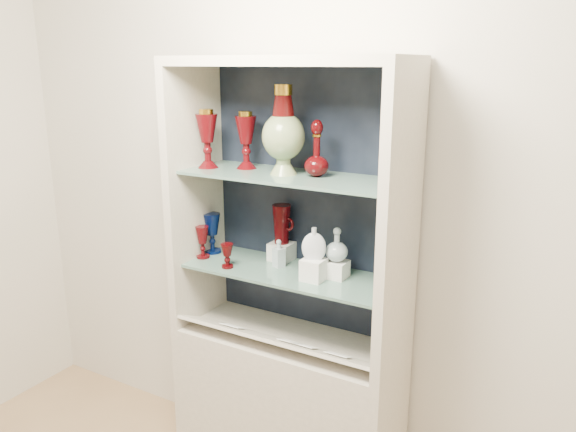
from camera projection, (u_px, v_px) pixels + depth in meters
The scene contains 31 objects.
wall_back at pixel (313, 183), 2.48m from camera, with size 3.50×0.02×2.80m, color beige.
cabinet_base at pixel (288, 411), 2.57m from camera, with size 1.00×0.40×0.75m, color #B7AE9C.
cabinet_back_panel at pixel (309, 201), 2.48m from camera, with size 0.98×0.02×1.15m, color black.
cabinet_side_left at pixel (196, 197), 2.55m from camera, with size 0.04×0.40×1.15m, color #B7AE9C.
cabinet_side_right at pixel (400, 226), 2.09m from camera, with size 0.04×0.40×1.15m, color #B7AE9C.
cabinet_top_cap at pixel (288, 61), 2.16m from camera, with size 1.00×0.40×0.04m, color #B7AE9C.
shelf_lower at pixel (290, 272), 2.41m from camera, with size 0.92×0.34×0.01m, color slate.
shelf_upper at pixel (290, 176), 2.30m from camera, with size 0.92×0.34×0.01m, color slate.
label_ledge at pixel (275, 341), 2.37m from camera, with size 0.92×0.18×0.01m, color #B7AE9C.
label_card_0 at pixel (233, 326), 2.47m from camera, with size 0.10×0.07×0.00m, color white.
label_card_1 at pixel (338, 355), 2.22m from camera, with size 0.10×0.07×0.00m, color white.
label_card_2 at pixel (291, 342), 2.33m from camera, with size 0.10×0.07×0.00m, color white.
label_card_3 at pixel (305, 346), 2.30m from camera, with size 0.10×0.07×0.00m, color white.
pedestal_lamp_left at pixel (207, 139), 2.42m from camera, with size 0.10×0.10×0.25m, color #4A0609, non-canonical shape.
pedestal_lamp_right at pixel (246, 140), 2.41m from camera, with size 0.09×0.09×0.25m, color #4A0609, non-canonical shape.
enamel_urn at pixel (283, 130), 2.26m from camera, with size 0.18×0.18×0.36m, color #0E411A, non-canonical shape.
ruby_decanter_a at pixel (317, 145), 2.23m from camera, with size 0.10×0.10×0.25m, color #420406, non-canonical shape.
ruby_decanter_b at pixel (392, 158), 2.03m from camera, with size 0.09×0.09×0.22m, color #420406, non-canonical shape.
lidded_bowl at pixel (400, 171), 2.13m from camera, with size 0.08×0.08×0.09m, color #420406, non-canonical shape.
cobalt_goblet at pixel (212, 233), 2.62m from camera, with size 0.08×0.08×0.19m, color #020E3B, non-canonical shape.
ruby_goblet_tall at pixel (203, 242), 2.55m from camera, with size 0.06×0.06×0.15m, color #4A0609, non-canonical shape.
ruby_goblet_small at pixel (227, 256), 2.43m from camera, with size 0.06×0.06×0.11m, color #420406, non-canonical shape.
riser_ruby_pitcher at pixel (282, 251), 2.54m from camera, with size 0.10×0.10×0.08m, color silver.
ruby_pitcher at pixel (282, 224), 2.50m from camera, with size 0.13×0.08×0.18m, color #4A0609, non-canonical shape.
clear_square_bottle at pixel (279, 253), 2.44m from camera, with size 0.04×0.04×0.12m, color #A1B5BC, non-canonical shape.
riser_flat_flask at pixel (314, 270), 2.30m from camera, with size 0.09×0.09×0.09m, color silver.
flat_flask at pixel (314, 243), 2.27m from camera, with size 0.10×0.04×0.14m, color silver, non-canonical shape.
riser_clear_round_decanter at pixel (336, 269), 2.33m from camera, with size 0.09×0.09×0.07m, color silver.
clear_round_decanter at pixel (337, 245), 2.30m from camera, with size 0.09×0.09×0.14m, color #A1B5BC, non-canonical shape.
riser_cameo_medallion at pixel (392, 271), 2.27m from camera, with size 0.08×0.08×0.10m, color silver.
cameo_medallion at pixel (393, 245), 2.24m from camera, with size 0.10×0.04×0.12m, color black, non-canonical shape.
Camera 1 is at (1.11, -0.42, 1.91)m, focal length 35.00 mm.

